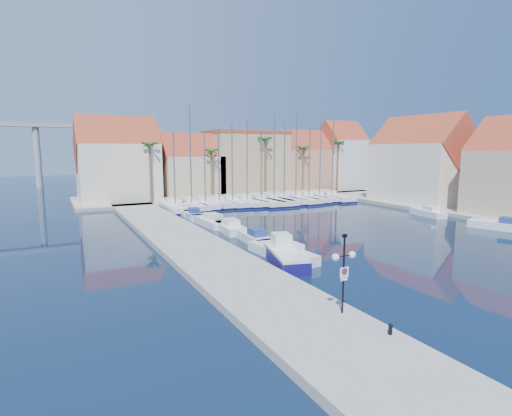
% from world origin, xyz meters
% --- Properties ---
extents(ground, '(260.00, 260.00, 0.00)m').
position_xyz_m(ground, '(0.00, 0.00, 0.00)').
color(ground, black).
rests_on(ground, ground).
extents(quay_west, '(6.00, 77.00, 0.50)m').
position_xyz_m(quay_west, '(-9.00, 13.50, 0.25)').
color(quay_west, gray).
rests_on(quay_west, ground).
extents(shore_north, '(54.00, 16.00, 0.50)m').
position_xyz_m(shore_north, '(10.00, 48.00, 0.25)').
color(shore_north, gray).
rests_on(shore_north, ground).
extents(shore_east, '(12.00, 60.00, 0.50)m').
position_xyz_m(shore_east, '(32.00, 15.00, 0.25)').
color(shore_east, gray).
rests_on(shore_east, ground).
extents(lamp_post, '(1.39, 0.38, 4.09)m').
position_xyz_m(lamp_post, '(-7.00, -4.86, 3.18)').
color(lamp_post, black).
rests_on(lamp_post, quay_west).
extents(bollard, '(0.19, 0.19, 0.47)m').
position_xyz_m(bollard, '(-6.63, -7.71, 0.73)').
color(bollard, black).
rests_on(bollard, quay_west).
extents(fishing_boat, '(3.62, 6.47, 2.15)m').
position_xyz_m(fishing_boat, '(-4.15, 5.39, 0.71)').
color(fishing_boat, navy).
rests_on(fishing_boat, ground).
extents(motorboat_west_0, '(2.75, 7.19, 1.40)m').
position_xyz_m(motorboat_west_0, '(-3.43, 6.91, 0.51)').
color(motorboat_west_0, white).
rests_on(motorboat_west_0, ground).
extents(motorboat_west_1, '(2.10, 5.46, 1.40)m').
position_xyz_m(motorboat_west_1, '(-3.03, 12.64, 0.51)').
color(motorboat_west_1, white).
rests_on(motorboat_west_1, ground).
extents(motorboat_west_2, '(2.56, 6.42, 1.40)m').
position_xyz_m(motorboat_west_2, '(-3.04, 18.62, 0.51)').
color(motorboat_west_2, white).
rests_on(motorboat_west_2, ground).
extents(motorboat_west_3, '(2.63, 7.06, 1.40)m').
position_xyz_m(motorboat_west_3, '(-3.52, 22.93, 0.51)').
color(motorboat_west_3, white).
rests_on(motorboat_west_3, ground).
extents(motorboat_west_4, '(2.02, 5.18, 1.40)m').
position_xyz_m(motorboat_west_4, '(-3.93, 28.04, 0.51)').
color(motorboat_west_4, white).
rests_on(motorboat_west_4, ground).
extents(motorboat_west_5, '(2.05, 6.14, 1.40)m').
position_xyz_m(motorboat_west_5, '(-3.80, 32.33, 0.51)').
color(motorboat_west_5, white).
rests_on(motorboat_west_5, ground).
extents(motorboat_east_0, '(4.52, 7.51, 1.40)m').
position_xyz_m(motorboat_east_0, '(24.04, 5.44, 0.51)').
color(motorboat_east_0, white).
rests_on(motorboat_east_0, ground).
extents(motorboat_east_1, '(2.60, 5.42, 1.40)m').
position_xyz_m(motorboat_east_1, '(23.99, 15.58, 0.51)').
color(motorboat_east_1, white).
rests_on(motorboat_east_1, ground).
extents(sailboat_0, '(3.47, 11.07, 11.00)m').
position_xyz_m(sailboat_0, '(-4.10, 36.06, 0.56)').
color(sailboat_0, white).
rests_on(sailboat_0, ground).
extents(sailboat_1, '(3.17, 9.50, 14.75)m').
position_xyz_m(sailboat_1, '(-1.79, 35.80, 0.63)').
color(sailboat_1, white).
rests_on(sailboat_1, ground).
extents(sailboat_2, '(2.67, 8.69, 11.08)m').
position_xyz_m(sailboat_2, '(0.48, 36.06, 0.59)').
color(sailboat_2, white).
rests_on(sailboat_2, ground).
extents(sailboat_3, '(2.80, 8.78, 11.70)m').
position_xyz_m(sailboat_3, '(2.76, 36.35, 0.60)').
color(sailboat_3, white).
rests_on(sailboat_3, ground).
extents(sailboat_4, '(2.71, 9.62, 12.39)m').
position_xyz_m(sailboat_4, '(4.93, 36.33, 0.59)').
color(sailboat_4, white).
rests_on(sailboat_4, ground).
extents(sailboat_5, '(3.26, 10.45, 13.08)m').
position_xyz_m(sailboat_5, '(7.34, 36.22, 0.59)').
color(sailboat_5, white).
rests_on(sailboat_5, ground).
extents(sailboat_6, '(3.80, 11.91, 11.07)m').
position_xyz_m(sailboat_6, '(9.61, 35.93, 0.55)').
color(sailboat_6, white).
rests_on(sailboat_6, ground).
extents(sailboat_7, '(3.35, 11.67, 13.84)m').
position_xyz_m(sailboat_7, '(11.82, 35.68, 0.58)').
color(sailboat_7, white).
rests_on(sailboat_7, ground).
extents(sailboat_8, '(3.58, 11.30, 12.46)m').
position_xyz_m(sailboat_8, '(14.07, 36.13, 0.57)').
color(sailboat_8, white).
rests_on(sailboat_8, ground).
extents(sailboat_9, '(3.78, 11.88, 14.97)m').
position_xyz_m(sailboat_9, '(16.06, 35.88, 0.59)').
color(sailboat_9, white).
rests_on(sailboat_9, ground).
extents(sailboat_10, '(3.42, 10.92, 12.54)m').
position_xyz_m(sailboat_10, '(18.75, 35.86, 0.57)').
color(sailboat_10, white).
rests_on(sailboat_10, ground).
extents(sailboat_11, '(3.24, 9.80, 13.06)m').
position_xyz_m(sailboat_11, '(20.90, 35.72, 0.60)').
color(sailboat_11, white).
rests_on(sailboat_11, ground).
extents(sailboat_12, '(3.64, 11.47, 13.66)m').
position_xyz_m(sailboat_12, '(23.16, 35.39, 0.58)').
color(sailboat_12, white).
rests_on(sailboat_12, ground).
extents(building_0, '(12.30, 9.00, 13.50)m').
position_xyz_m(building_0, '(-10.00, 47.00, 6.52)').
color(building_0, beige).
rests_on(building_0, shore_north).
extents(building_1, '(10.30, 8.00, 11.00)m').
position_xyz_m(building_1, '(2.00, 47.00, 5.30)').
color(building_1, tan).
rests_on(building_1, shore_north).
extents(building_2, '(14.20, 10.20, 11.50)m').
position_xyz_m(building_2, '(13.00, 48.00, 6.26)').
color(building_2, tan).
rests_on(building_2, shore_north).
extents(building_3, '(10.30, 8.00, 12.00)m').
position_xyz_m(building_3, '(25.00, 47.00, 5.86)').
color(building_3, tan).
rests_on(building_3, shore_north).
extents(building_4, '(8.30, 8.00, 14.00)m').
position_xyz_m(building_4, '(34.00, 46.00, 6.97)').
color(building_4, silver).
rests_on(building_4, shore_north).
extents(building_6, '(9.00, 14.30, 13.50)m').
position_xyz_m(building_6, '(32.00, 24.00, 6.52)').
color(building_6, beige).
rests_on(building_6, shore_east).
extents(palm_0, '(2.60, 2.60, 10.15)m').
position_xyz_m(palm_0, '(-6.00, 42.00, 9.08)').
color(palm_0, brown).
rests_on(palm_0, shore_north).
extents(palm_1, '(2.60, 2.60, 9.15)m').
position_xyz_m(palm_1, '(4.00, 42.00, 8.14)').
color(palm_1, brown).
rests_on(palm_1, shore_north).
extents(palm_2, '(2.60, 2.60, 11.15)m').
position_xyz_m(palm_2, '(14.00, 42.00, 10.02)').
color(palm_2, brown).
rests_on(palm_2, shore_north).
extents(palm_3, '(2.60, 2.60, 9.65)m').
position_xyz_m(palm_3, '(22.00, 42.00, 8.61)').
color(palm_3, brown).
rests_on(palm_3, shore_north).
extents(palm_4, '(2.60, 2.60, 10.65)m').
position_xyz_m(palm_4, '(30.00, 42.00, 9.55)').
color(palm_4, brown).
rests_on(palm_4, shore_north).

